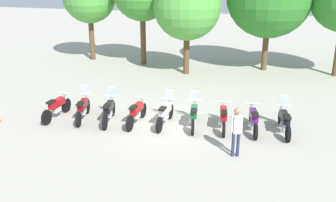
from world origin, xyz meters
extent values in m
plane|color=#ADA899|center=(0.00, 0.00, 0.00)|extent=(80.00, 80.00, 0.00)
cylinder|color=black|center=(-4.73, 0.38, 0.32)|extent=(0.13, 0.64, 0.64)
cylinder|color=black|center=(-4.79, -1.17, 0.32)|extent=(0.13, 0.64, 0.64)
cube|color=silver|center=(-4.73, 0.38, 0.66)|extent=(0.13, 0.36, 0.04)
cube|color=red|center=(-4.76, -0.34, 0.67)|extent=(0.30, 0.96, 0.30)
cube|color=silver|center=(-4.76, -0.39, 0.40)|extent=(0.24, 0.41, 0.24)
cube|color=black|center=(-4.77, -0.74, 0.86)|extent=(0.26, 0.45, 0.08)
cylinder|color=silver|center=(-4.73, 0.29, 0.64)|extent=(0.06, 0.23, 0.64)
cylinder|color=silver|center=(-4.73, 0.20, 0.97)|extent=(0.62, 0.06, 0.04)
sphere|color=silver|center=(-4.73, 0.33, 0.85)|extent=(0.17, 0.17, 0.16)
cylinder|color=silver|center=(-4.93, -0.69, 0.34)|extent=(0.10, 0.70, 0.07)
cylinder|color=black|center=(-3.74, 0.47, 0.32)|extent=(0.24, 0.65, 0.64)
cylinder|color=black|center=(-3.40, -1.04, 0.32)|extent=(0.24, 0.65, 0.64)
cube|color=silver|center=(-3.74, 0.47, 0.66)|extent=(0.20, 0.38, 0.04)
cube|color=maroon|center=(-3.58, -0.24, 0.67)|extent=(0.46, 0.98, 0.30)
cube|color=silver|center=(-3.57, -0.29, 0.40)|extent=(0.30, 0.44, 0.24)
cube|color=black|center=(-3.49, -0.63, 0.86)|extent=(0.33, 0.48, 0.08)
cylinder|color=silver|center=(-3.72, 0.38, 0.64)|extent=(0.10, 0.23, 0.64)
cylinder|color=silver|center=(-3.70, 0.29, 0.97)|extent=(0.61, 0.17, 0.04)
sphere|color=silver|center=(-3.73, 0.42, 0.85)|extent=(0.19, 0.19, 0.16)
cylinder|color=silver|center=(-3.66, -0.61, 0.34)|extent=(0.22, 0.70, 0.07)
cube|color=silver|center=(-3.71, 0.35, 1.17)|extent=(0.38, 0.21, 0.39)
cylinder|color=black|center=(-2.52, 0.50, 0.32)|extent=(0.22, 0.65, 0.64)
cylinder|color=black|center=(-2.23, -1.03, 0.32)|extent=(0.22, 0.65, 0.64)
cube|color=silver|center=(-2.52, 0.50, 0.66)|extent=(0.19, 0.38, 0.04)
cube|color=black|center=(-2.39, -0.22, 0.67)|extent=(0.43, 0.98, 0.30)
cube|color=silver|center=(-2.38, -0.26, 0.40)|extent=(0.29, 0.43, 0.24)
cube|color=black|center=(-2.31, -0.61, 0.86)|extent=(0.32, 0.48, 0.08)
cylinder|color=silver|center=(-2.51, 0.41, 0.64)|extent=(0.09, 0.23, 0.64)
cylinder|color=silver|center=(-2.49, 0.32, 0.97)|extent=(0.62, 0.15, 0.04)
sphere|color=silver|center=(-2.52, 0.45, 0.85)|extent=(0.19, 0.19, 0.16)
cylinder|color=silver|center=(-2.48, -0.59, 0.34)|extent=(0.20, 0.70, 0.07)
cube|color=silver|center=(-2.50, 0.38, 1.17)|extent=(0.38, 0.20, 0.39)
cylinder|color=black|center=(-1.17, 0.64, 0.32)|extent=(0.12, 0.64, 0.64)
cylinder|color=black|center=(-1.21, -0.91, 0.32)|extent=(0.12, 0.64, 0.64)
cube|color=silver|center=(-1.17, 0.64, 0.66)|extent=(0.13, 0.36, 0.04)
cube|color=red|center=(-1.19, -0.08, 0.67)|extent=(0.29, 0.96, 0.30)
cube|color=silver|center=(-1.19, -0.13, 0.40)|extent=(0.23, 0.41, 0.24)
cube|color=black|center=(-1.20, -0.48, 0.86)|extent=(0.25, 0.45, 0.08)
cylinder|color=silver|center=(-1.17, 0.55, 0.64)|extent=(0.06, 0.23, 0.64)
cylinder|color=silver|center=(-1.17, 0.46, 0.97)|extent=(0.62, 0.05, 0.04)
sphere|color=silver|center=(-1.17, 0.59, 0.85)|extent=(0.16, 0.16, 0.16)
cylinder|color=silver|center=(-1.36, -0.43, 0.34)|extent=(0.09, 0.70, 0.07)
cylinder|color=black|center=(0.03, 0.79, 0.32)|extent=(0.12, 0.64, 0.64)
cylinder|color=black|center=(-0.03, -0.75, 0.32)|extent=(0.12, 0.64, 0.64)
cube|color=silver|center=(0.03, 0.79, 0.66)|extent=(0.13, 0.36, 0.04)
cube|color=silver|center=(0.00, 0.07, 0.67)|extent=(0.30, 0.96, 0.30)
cube|color=silver|center=(0.00, 0.02, 0.40)|extent=(0.23, 0.41, 0.24)
cube|color=black|center=(-0.01, -0.33, 0.86)|extent=(0.26, 0.45, 0.08)
cylinder|color=silver|center=(0.03, 0.70, 0.64)|extent=(0.06, 0.23, 0.64)
cylinder|color=silver|center=(0.02, 0.61, 0.97)|extent=(0.62, 0.06, 0.04)
sphere|color=silver|center=(0.03, 0.74, 0.85)|extent=(0.17, 0.17, 0.16)
cylinder|color=silver|center=(-0.17, -0.27, 0.34)|extent=(0.10, 0.70, 0.07)
cube|color=silver|center=(0.02, 0.67, 1.17)|extent=(0.36, 0.15, 0.39)
cylinder|color=black|center=(1.08, 0.90, 0.32)|extent=(0.19, 0.65, 0.64)
cylinder|color=black|center=(1.30, -0.64, 0.32)|extent=(0.19, 0.65, 0.64)
cube|color=silver|center=(1.08, 0.90, 0.66)|extent=(0.17, 0.37, 0.04)
cube|color=#1E6033|center=(1.18, 0.18, 0.67)|extent=(0.39, 0.98, 0.30)
cube|color=silver|center=(1.19, 0.13, 0.40)|extent=(0.27, 0.43, 0.24)
cube|color=black|center=(1.24, -0.22, 0.86)|extent=(0.30, 0.47, 0.08)
cylinder|color=silver|center=(1.09, 0.81, 0.64)|extent=(0.08, 0.23, 0.64)
cylinder|color=silver|center=(1.11, 0.72, 0.97)|extent=(0.62, 0.12, 0.04)
sphere|color=silver|center=(1.09, 0.85, 0.85)|extent=(0.18, 0.18, 0.16)
cylinder|color=silver|center=(1.07, -0.19, 0.34)|extent=(0.17, 0.70, 0.07)
cube|color=silver|center=(1.10, 0.78, 1.17)|extent=(0.38, 0.18, 0.39)
cylinder|color=black|center=(2.26, 1.00, 0.32)|extent=(0.19, 0.65, 0.64)
cylinder|color=black|center=(2.50, -0.53, 0.32)|extent=(0.19, 0.65, 0.64)
cube|color=silver|center=(2.26, 1.00, 0.66)|extent=(0.17, 0.37, 0.04)
cube|color=red|center=(2.37, 0.29, 0.67)|extent=(0.40, 0.98, 0.30)
cube|color=silver|center=(2.38, 0.24, 0.40)|extent=(0.28, 0.43, 0.24)
cube|color=black|center=(2.43, -0.11, 0.86)|extent=(0.30, 0.47, 0.08)
cylinder|color=silver|center=(2.28, 0.91, 0.64)|extent=(0.08, 0.23, 0.64)
cylinder|color=silver|center=(2.29, 0.82, 0.97)|extent=(0.62, 0.13, 0.04)
sphere|color=silver|center=(2.27, 0.95, 0.85)|extent=(0.18, 0.18, 0.16)
cylinder|color=silver|center=(2.27, -0.08, 0.34)|extent=(0.17, 0.70, 0.07)
cylinder|color=black|center=(3.44, 1.08, 0.32)|extent=(0.20, 0.65, 0.64)
cylinder|color=black|center=(3.70, -0.45, 0.32)|extent=(0.20, 0.65, 0.64)
cube|color=silver|center=(3.44, 1.08, 0.66)|extent=(0.18, 0.37, 0.04)
cube|color=#59196B|center=(3.56, 0.36, 0.67)|extent=(0.41, 0.98, 0.30)
cube|color=silver|center=(3.57, 0.31, 0.40)|extent=(0.28, 0.43, 0.24)
cube|color=black|center=(3.63, -0.03, 0.86)|extent=(0.31, 0.47, 0.08)
cylinder|color=silver|center=(3.46, 0.99, 0.64)|extent=(0.09, 0.23, 0.64)
cylinder|color=silver|center=(3.47, 0.90, 0.97)|extent=(0.62, 0.14, 0.04)
sphere|color=silver|center=(3.45, 1.03, 0.85)|extent=(0.18, 0.18, 0.16)
cylinder|color=silver|center=(3.46, -0.01, 0.34)|extent=(0.18, 0.70, 0.07)
cylinder|color=black|center=(4.63, 1.17, 0.32)|extent=(0.20, 0.65, 0.64)
cylinder|color=black|center=(4.88, -0.36, 0.32)|extent=(0.20, 0.65, 0.64)
cube|color=silver|center=(4.63, 1.17, 0.66)|extent=(0.18, 0.37, 0.04)
cube|color=black|center=(4.75, 0.45, 0.67)|extent=(0.41, 0.98, 0.30)
cube|color=silver|center=(4.76, 0.40, 0.40)|extent=(0.28, 0.43, 0.24)
cube|color=black|center=(4.81, 0.05, 0.86)|extent=(0.31, 0.47, 0.08)
cylinder|color=silver|center=(4.65, 1.08, 0.64)|extent=(0.09, 0.23, 0.64)
cylinder|color=silver|center=(4.66, 0.99, 0.97)|extent=(0.62, 0.13, 0.04)
sphere|color=silver|center=(4.64, 1.12, 0.85)|extent=(0.18, 0.18, 0.16)
cylinder|color=silver|center=(4.65, 0.08, 0.34)|extent=(0.18, 0.70, 0.07)
cube|color=silver|center=(4.65, 1.05, 1.17)|extent=(0.38, 0.19, 0.39)
cylinder|color=#232D4C|center=(3.15, -2.00, 0.44)|extent=(0.14, 0.14, 0.88)
cylinder|color=#232D4C|center=(2.99, -2.05, 0.44)|extent=(0.14, 0.14, 0.88)
cube|color=silver|center=(3.07, -2.02, 1.21)|extent=(0.27, 0.25, 0.66)
cylinder|color=silver|center=(3.23, -1.98, 1.22)|extent=(0.10, 0.10, 0.63)
cylinder|color=silver|center=(2.92, -2.07, 1.22)|extent=(0.10, 0.10, 0.63)
sphere|color=#A87A5B|center=(3.07, -2.02, 1.69)|extent=(0.29, 0.29, 0.24)
cylinder|color=brown|center=(-8.03, 10.22, 1.54)|extent=(0.36, 0.36, 3.08)
cylinder|color=brown|center=(-4.12, 9.81, 1.71)|extent=(0.36, 0.36, 3.43)
cylinder|color=brown|center=(-0.85, 8.15, 1.33)|extent=(0.36, 0.36, 2.66)
sphere|color=#4C9E3D|center=(-0.85, 8.15, 4.04)|extent=(3.95, 3.95, 3.95)
cylinder|color=brown|center=(3.74, 10.30, 1.42)|extent=(0.36, 0.36, 2.83)
camera|label=1|loc=(3.83, -14.20, 6.28)|focal=40.99mm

